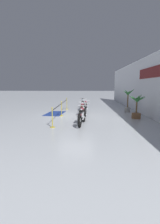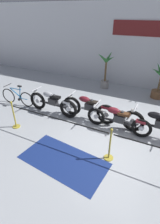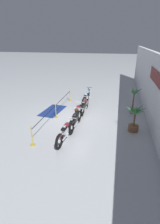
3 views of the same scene
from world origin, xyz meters
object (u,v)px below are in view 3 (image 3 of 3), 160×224
Objects in this scene: potted_palm_right_of_row at (135,119)px; stanchion_mid_left at (56,113)px; motorcycle_maroon_4 at (66,132)px; bicycle at (89,94)px; motorcycle_silver_0 at (85,99)px; motorcycle_black_3 at (75,120)px; stanchion_mid_right at (32,139)px; floor_banner at (53,111)px; stanchion_far_left at (62,102)px; motorcycle_maroon_1 at (85,106)px; motorcycle_maroon_2 at (78,112)px; potted_palm_left_of_row at (133,102)px.

potted_palm_right_of_row reaches higher than stanchion_mid_left.
motorcycle_maroon_4 is 3.01m from stanchion_mid_left.
potted_palm_right_of_row is (-1.79, 3.54, 0.29)m from motorcycle_maroon_4.
motorcycle_silver_0 is at bearing 1.98° from bicycle.
motorcycle_black_3 reaches higher than bicycle.
motorcycle_black_3 reaches higher than motorcycle_maroon_4.
stanchion_mid_left reaches higher than bicycle.
stanchion_mid_right reaches higher than motorcycle_black_3.
floor_banner is (-2.24, -2.32, -0.48)m from motorcycle_black_3.
motorcycle_maroon_4 is 0.34× the size of stanchion_far_left.
motorcycle_maroon_1 is at bearing -124.02° from potted_palm_right_of_row.
motorcycle_maroon_1 is at bearing 160.68° from stanchion_mid_right.
motorcycle_maroon_1 is at bearing 168.60° from motorcycle_maroon_2.
stanchion_far_left is at bearing -86.40° from motorcycle_maroon_1.
bicycle is 6.68m from potted_palm_right_of_row.
motorcycle_maroon_1 is 0.98× the size of motorcycle_maroon_2.
motorcycle_black_3 reaches higher than floor_banner.
motorcycle_silver_0 is at bearing 137.93° from stanchion_far_left.
motorcycle_maroon_1 is 4.04m from motorcycle_maroon_4.
bicycle is (-1.84, -0.06, -0.11)m from motorcycle_silver_0.
motorcycle_silver_0 is 0.95× the size of motorcycle_maroon_4.
motorcycle_silver_0 is 2.20× the size of stanchion_mid_left.
stanchion_mid_right is (2.63, -5.03, -0.41)m from potted_palm_right_of_row.
floor_banner is at bearing -82.88° from motorcycle_maroon_1.
motorcycle_maroon_2 is (2.74, -0.00, -0.02)m from motorcycle_silver_0.
motorcycle_black_3 is 1.24× the size of potted_palm_left_of_row.
potted_palm_right_of_row reaches higher than motorcycle_maroon_4.
stanchion_mid_left is (4.78, -1.40, -0.02)m from bicycle.
motorcycle_black_3 is 1.50m from motorcycle_maroon_4.
motorcycle_silver_0 is 1.53m from motorcycle_maroon_1.
motorcycle_maroon_4 is 1.71m from stanchion_mid_right.
motorcycle_maroon_4 is 3.98m from potted_palm_right_of_row.
motorcycle_maroon_1 is 1.25m from motorcycle_maroon_2.
motorcycle_maroon_1 is 2.54m from motorcycle_black_3.
motorcycle_maroon_4 is at bearing 119.43° from stanchion_mid_right.
potted_palm_right_of_row is 1.58× the size of stanchion_mid_left.
stanchion_mid_right is (2.33, -1.64, -0.13)m from motorcycle_black_3.
potted_palm_right_of_row is 5.11m from stanchion_mid_left.
stanchion_far_left is at bearing 180.00° from stanchion_mid_right.
motorcycle_silver_0 is 5.18m from potted_palm_right_of_row.
potted_palm_left_of_row is 1.88× the size of stanchion_mid_right.
motorcycle_maroon_4 is 4.34m from floor_banner.
motorcycle_maroon_1 is at bearing -80.97° from potted_palm_left_of_row.
stanchion_far_left reaches higher than motorcycle_maroon_1.
motorcycle_maroon_1 is 1.33× the size of bicycle.
stanchion_far_left is at bearing -145.95° from motorcycle_black_3.
stanchion_mid_left is (-1.12, -1.64, -0.13)m from motorcycle_black_3.
potted_palm_left_of_row is at bearing 99.03° from motorcycle_maroon_1.
motorcycle_maroon_2 reaches higher than floor_banner.
motorcycle_black_3 reaches higher than motorcycle_silver_0.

